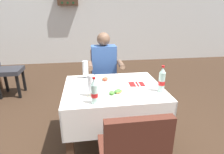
# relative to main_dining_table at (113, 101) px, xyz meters

# --- Properties ---
(ground_plane) EXTENTS (11.00, 11.00, 0.00)m
(ground_plane) POSITION_rel_main_dining_table_xyz_m (-0.15, -0.06, -0.58)
(ground_plane) COLOR #382619
(back_wall) EXTENTS (11.00, 0.12, 3.17)m
(back_wall) POSITION_rel_main_dining_table_xyz_m (-0.15, 3.97, 1.01)
(back_wall) COLOR silver
(back_wall) RESTS_ON ground
(main_dining_table) EXTENTS (1.08, 0.88, 0.75)m
(main_dining_table) POSITION_rel_main_dining_table_xyz_m (0.00, 0.00, 0.00)
(main_dining_table) COLOR white
(main_dining_table) RESTS_ON ground
(chair_far_diner_seat) EXTENTS (0.44, 0.50, 0.97)m
(chair_far_diner_seat) POSITION_rel_main_dining_table_xyz_m (0.00, 0.83, -0.02)
(chair_far_diner_seat) COLOR #4C2319
(chair_far_diner_seat) RESTS_ON ground
(seated_diner_far) EXTENTS (0.50, 0.46, 1.26)m
(seated_diner_far) POSITION_rel_main_dining_table_xyz_m (-0.02, 0.72, 0.14)
(seated_diner_far) COLOR #282D42
(seated_diner_far) RESTS_ON ground
(plate_near_camera) EXTENTS (0.26, 0.26, 0.05)m
(plate_near_camera) POSITION_rel_main_dining_table_xyz_m (0.00, -0.20, 0.19)
(plate_near_camera) COLOR white
(plate_near_camera) RESTS_ON main_dining_table
(plate_far_diner) EXTENTS (0.25, 0.25, 0.06)m
(plate_far_diner) POSITION_rel_main_dining_table_xyz_m (-0.07, 0.17, 0.19)
(plate_far_diner) COLOR white
(plate_far_diner) RESTS_ON main_dining_table
(beer_glass_left) EXTENTS (0.07, 0.07, 0.22)m
(beer_glass_left) POSITION_rel_main_dining_table_xyz_m (-0.30, 0.33, 0.28)
(beer_glass_left) COLOR white
(beer_glass_left) RESTS_ON main_dining_table
(beer_glass_middle) EXTENTS (0.07, 0.07, 0.22)m
(beer_glass_middle) POSITION_rel_main_dining_table_xyz_m (-0.25, -0.20, 0.29)
(beer_glass_middle) COLOR white
(beer_glass_middle) RESTS_ON main_dining_table
(cola_bottle_primary) EXTENTS (0.07, 0.07, 0.28)m
(cola_bottle_primary) POSITION_rel_main_dining_table_xyz_m (0.48, -0.19, 0.30)
(cola_bottle_primary) COLOR silver
(cola_bottle_primary) RESTS_ON main_dining_table
(cola_bottle_secondary) EXTENTS (0.06, 0.06, 0.25)m
(cola_bottle_secondary) POSITION_rel_main_dining_table_xyz_m (-0.23, -0.35, 0.28)
(cola_bottle_secondary) COLOR silver
(cola_bottle_secondary) RESTS_ON main_dining_table
(napkin_cutlery_set) EXTENTS (0.18, 0.19, 0.01)m
(napkin_cutlery_set) POSITION_rel_main_dining_table_xyz_m (0.28, 0.03, 0.18)
(napkin_cutlery_set) COLOR maroon
(napkin_cutlery_set) RESTS_ON main_dining_table
(background_chair_right) EXTENTS (0.50, 0.44, 0.97)m
(background_chair_right) POSITION_rel_main_dining_table_xyz_m (-1.81, 1.65, -0.02)
(background_chair_right) COLOR #2D2D33
(background_chair_right) RESTS_ON ground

